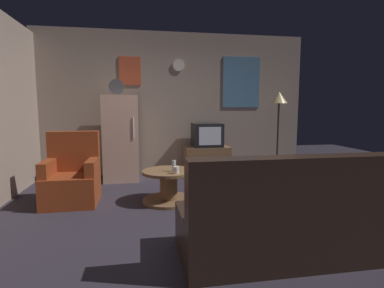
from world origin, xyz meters
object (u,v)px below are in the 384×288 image
Objects in this scene: armchair at (72,178)px; couch at (280,222)px; tv_stand at (207,161)px; wine_glass at (174,166)px; coffee_table at (169,186)px; crt_tv at (207,135)px; standing_lamp at (279,104)px; mug_ceramic_white at (176,170)px; fridge at (121,138)px; book_stack at (247,173)px.

armchair reaches higher than couch.
wine_glass is at bearing -116.85° from tv_stand.
armchair reaches higher than coffee_table.
wine_glass is (-0.82, -1.60, -0.26)m from crt_tv.
crt_tv is 1.49m from standing_lamp.
mug_ceramic_white is (0.08, -0.21, 0.26)m from coffee_table.
coffee_table is (0.70, -1.42, -0.53)m from fridge.
standing_lamp is at bearing -5.78° from crt_tv.
mug_ceramic_white reaches higher than coffee_table.
fridge reaches higher than wine_glass.
armchair is at bearing -148.53° from tv_stand.
wine_glass is 0.68× the size of book_stack.
standing_lamp is at bearing 36.41° from mug_ceramic_white.
fridge is at bearing 64.08° from armchair.
crt_tv reaches higher than armchair.
couch is at bearing -64.47° from fridge.
couch is (-0.09, -3.24, -0.46)m from crt_tv.
tv_stand reaches higher than book_stack.
fridge is 1.59m from crt_tv.
armchair is at bearing -115.92° from fridge.
armchair is at bearing 171.24° from coffee_table.
wine_glass is at bearing -117.03° from crt_tv.
mug_ceramic_white is (-0.80, -1.74, -0.29)m from crt_tv.
mug_ceramic_white is (0.78, -1.63, -0.27)m from fridge.
standing_lamp is at bearing -5.80° from tv_stand.
fridge is 3.50m from couch.
crt_tv is 0.75× the size of coffee_table.
armchair is at bearing 163.28° from mug_ceramic_white.
coffee_table is 1.32m from armchair.
crt_tv is 6.00× the size of mug_ceramic_white.
fridge reaches higher than tv_stand.
wine_glass reaches higher than tv_stand.
armchair is (-2.18, -1.33, -0.44)m from crt_tv.
fridge reaches higher than standing_lamp.
couch is (-1.46, -3.10, -1.05)m from standing_lamp.
crt_tv is at bearing 60.04° from coffee_table.
mug_ceramic_white is at bearing -114.58° from tv_stand.
couch is at bearing -66.04° from wine_glass.
crt_tv is 3.27m from couch.
crt_tv reaches higher than wine_glass.
tv_stand is 3.24m from couch.
tv_stand is 1.92m from mug_ceramic_white.
standing_lamp is (1.37, -0.14, 1.08)m from tv_stand.
fridge is at bearing 116.35° from coffee_table.
coffee_table is at bearing -8.76° from armchair.
wine_glass is at bearing -48.60° from coffee_table.
fridge is 2.46× the size of coffee_table.
fridge is 1.42m from armchair.
book_stack is at bearing -13.67° from crt_tv.
mug_ceramic_white is at bearing -114.75° from crt_tv.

